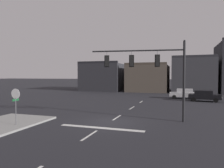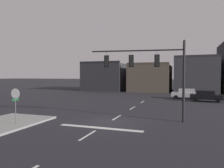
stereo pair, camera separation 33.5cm
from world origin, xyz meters
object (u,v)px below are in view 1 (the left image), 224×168
object	(u,v)px
signal_mast_near_side	(152,67)
stop_sign	(16,98)
car_lot_nearside	(184,93)
car_lot_middle	(204,96)

from	to	relation	value
signal_mast_near_side	stop_sign	distance (m)	10.95
stop_sign	car_lot_nearside	world-z (taller)	stop_sign
signal_mast_near_side	stop_sign	size ratio (longest dim) A/B	2.73
car_lot_nearside	car_lot_middle	world-z (taller)	same
stop_sign	signal_mast_near_side	bearing A→B (deg)	29.72
stop_sign	car_lot_middle	xyz separation A→B (m)	(14.78, 21.02, -1.29)
signal_mast_near_side	car_lot_middle	world-z (taller)	signal_mast_near_side
car_lot_nearside	signal_mast_near_side	bearing A→B (deg)	-98.29
signal_mast_near_side	car_lot_nearside	world-z (taller)	signal_mast_near_side
signal_mast_near_side	car_lot_nearside	distance (m)	19.15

